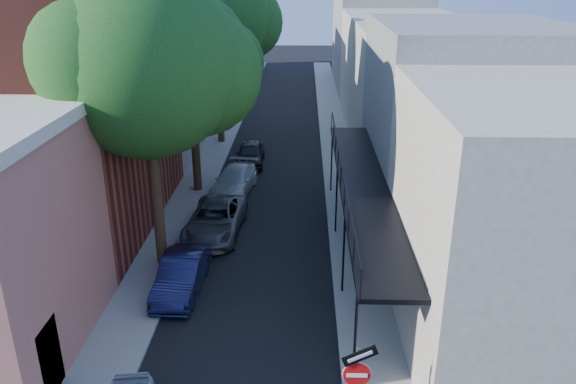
# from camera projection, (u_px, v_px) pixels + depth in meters

# --- Properties ---
(road_surface) EXTENTS (6.00, 64.00, 0.01)m
(road_surface) POSITION_uv_depth(u_px,v_px,m) (279.00, 131.00, 41.13)
(road_surface) COLOR black
(road_surface) RESTS_ON ground
(sidewalk_left) EXTENTS (2.00, 64.00, 0.12)m
(sidewalk_left) POSITION_uv_depth(u_px,v_px,m) (225.00, 130.00, 41.22)
(sidewalk_left) COLOR gray
(sidewalk_left) RESTS_ON ground
(sidewalk_right) EXTENTS (2.00, 64.00, 0.12)m
(sidewalk_right) POSITION_uv_depth(u_px,v_px,m) (333.00, 131.00, 41.01)
(sidewalk_right) COLOR gray
(sidewalk_right) RESTS_ON ground
(buildings_left) EXTENTS (10.10, 59.10, 12.00)m
(buildings_left) POSITION_uv_depth(u_px,v_px,m) (142.00, 66.00, 38.41)
(buildings_left) COLOR #B8695E
(buildings_left) RESTS_ON ground
(buildings_right) EXTENTS (9.80, 55.00, 10.00)m
(buildings_right) POSITION_uv_depth(u_px,v_px,m) (408.00, 73.00, 38.78)
(buildings_right) COLOR beige
(buildings_right) RESTS_ON ground
(sign_post) EXTENTS (0.89, 0.17, 2.99)m
(sign_post) POSITION_uv_depth(u_px,v_px,m) (357.00, 378.00, 13.34)
(sign_post) COLOR #595B60
(sign_post) RESTS_ON ground
(oak_near) EXTENTS (7.48, 6.80, 11.42)m
(oak_near) POSITION_uv_depth(u_px,v_px,m) (159.00, 66.00, 19.98)
(oak_near) COLOR #332114
(oak_near) RESTS_ON ground
(oak_mid) EXTENTS (6.60, 6.00, 10.20)m
(oak_mid) POSITION_uv_depth(u_px,v_px,m) (198.00, 57.00, 27.69)
(oak_mid) COLOR #332114
(oak_mid) RESTS_ON ground
(oak_far) EXTENTS (7.70, 7.00, 11.90)m
(oak_far) POSITION_uv_depth(u_px,v_px,m) (223.00, 17.00, 35.63)
(oak_far) COLOR #332114
(oak_far) RESTS_ON ground
(parked_car_b) EXTENTS (1.55, 4.14, 1.35)m
(parked_car_b) POSITION_uv_depth(u_px,v_px,m) (181.00, 275.00, 20.53)
(parked_car_b) COLOR #111437
(parked_car_b) RESTS_ON ground
(parked_car_c) EXTENTS (2.57, 5.11, 1.39)m
(parked_car_c) POSITION_uv_depth(u_px,v_px,m) (215.00, 220.00, 25.00)
(parked_car_c) COLOR #4C4D52
(parked_car_c) RESTS_ON ground
(parked_car_d) EXTENTS (2.44, 4.73, 1.31)m
(parked_car_d) POSITION_uv_depth(u_px,v_px,m) (234.00, 181.00, 29.71)
(parked_car_d) COLOR #BDBDC1
(parked_car_d) RESTS_ON ground
(parked_car_e) EXTENTS (1.71, 4.08, 1.38)m
(parked_car_e) POSITION_uv_depth(u_px,v_px,m) (250.00, 154.00, 33.94)
(parked_car_e) COLOR black
(parked_car_e) RESTS_ON ground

